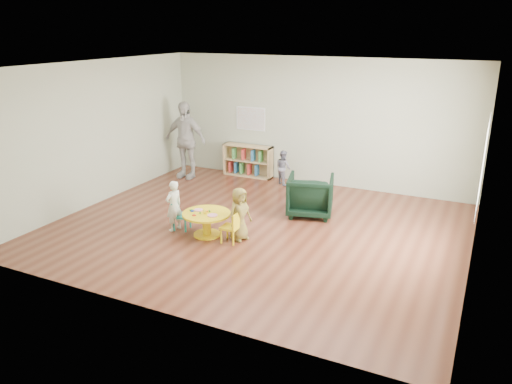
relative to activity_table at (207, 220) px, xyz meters
The scene contains 11 objects.
room 1.86m from the activity_table, 46.08° to the left, with size 7.10×7.00×2.80m.
activity_table is the anchor object (origin of this frame).
kid_chair_left 0.57m from the activity_table, behind, with size 0.31×0.31×0.51m.
kid_chair_right 0.53m from the activity_table, ahead, with size 0.28×0.28×0.52m.
bookshelf 3.66m from the activity_table, 105.49° to the left, with size 1.20×0.30×0.75m.
alphabet_poster 3.93m from the activity_table, 104.79° to the left, with size 0.74×0.01×0.54m.
armchair 2.11m from the activity_table, 53.77° to the left, with size 0.82×0.85×0.77m, color black.
child_left 0.65m from the activity_table, behind, with size 0.33×0.22×0.90m, color white.
child_right 0.61m from the activity_table, ahead, with size 0.44×0.29×0.90m, color gold.
toddler 3.26m from the activity_table, 89.24° to the left, with size 0.38×0.30×0.78m, color #1A1F41.
adult_caretaker 3.62m from the activity_table, 128.73° to the left, with size 1.05×0.44×1.79m, color beige.
Camera 1 is at (3.54, -7.40, 3.41)m, focal length 35.00 mm.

